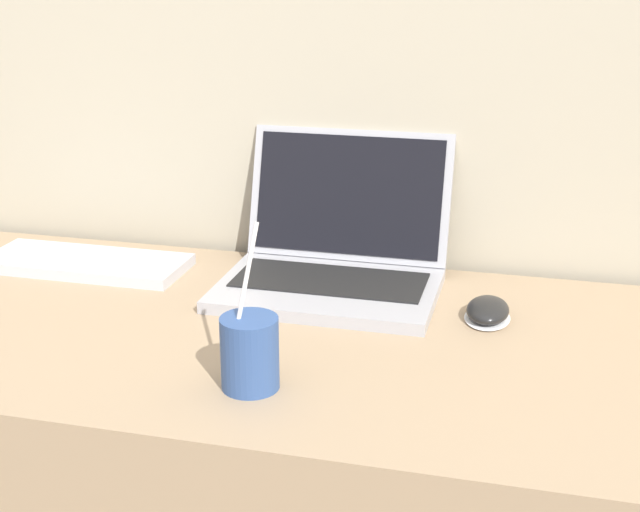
% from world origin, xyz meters
% --- Properties ---
extents(laptop, '(0.36, 0.33, 0.24)m').
position_xyz_m(laptop, '(0.09, 0.55, 0.75)').
color(laptop, '#ADADB2').
rests_on(laptop, desk).
extents(drink_cup, '(0.08, 0.08, 0.22)m').
position_xyz_m(drink_cup, '(0.07, 0.15, 0.75)').
color(drink_cup, '#33518C').
rests_on(drink_cup, desk).
extents(computer_mouse, '(0.07, 0.11, 0.03)m').
position_xyz_m(computer_mouse, '(0.35, 0.45, 0.71)').
color(computer_mouse, white).
rests_on(computer_mouse, desk).
extents(external_keyboard, '(0.37, 0.14, 0.02)m').
position_xyz_m(external_keyboard, '(-0.37, 0.51, 0.71)').
color(external_keyboard, silver).
rests_on(external_keyboard, desk).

